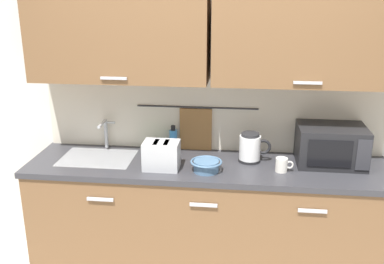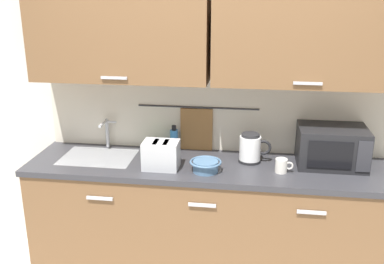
# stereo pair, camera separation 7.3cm
# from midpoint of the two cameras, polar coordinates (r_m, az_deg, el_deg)

# --- Properties ---
(counter_unit) EXTENTS (2.53, 0.64, 0.90)m
(counter_unit) POSITION_cam_midpoint_polar(r_m,az_deg,el_deg) (3.31, 2.39, -11.21)
(counter_unit) COLOR brown
(counter_unit) RESTS_ON ground
(back_wall_assembly) EXTENTS (3.70, 0.41, 2.50)m
(back_wall_assembly) POSITION_cam_midpoint_polar(r_m,az_deg,el_deg) (3.17, 3.26, 7.99)
(back_wall_assembly) COLOR silver
(back_wall_assembly) RESTS_ON ground
(sink_faucet) EXTENTS (0.09, 0.17, 0.22)m
(sink_faucet) POSITION_cam_midpoint_polar(r_m,az_deg,el_deg) (3.44, -10.32, 0.31)
(sink_faucet) COLOR #B2B5BA
(sink_faucet) RESTS_ON counter_unit
(microwave) EXTENTS (0.46, 0.35, 0.27)m
(microwave) POSITION_cam_midpoint_polar(r_m,az_deg,el_deg) (3.21, 18.09, -1.77)
(microwave) COLOR black
(microwave) RESTS_ON counter_unit
(electric_kettle) EXTENTS (0.23, 0.16, 0.21)m
(electric_kettle) POSITION_cam_midpoint_polar(r_m,az_deg,el_deg) (3.15, 8.19, -2.07)
(electric_kettle) COLOR black
(electric_kettle) RESTS_ON counter_unit
(dish_soap_bottle) EXTENTS (0.06, 0.06, 0.20)m
(dish_soap_bottle) POSITION_cam_midpoint_polar(r_m,az_deg,el_deg) (3.34, -1.69, -0.96)
(dish_soap_bottle) COLOR #3F8CD8
(dish_soap_bottle) RESTS_ON counter_unit
(mug_near_sink) EXTENTS (0.12, 0.08, 0.09)m
(mug_near_sink) POSITION_cam_midpoint_polar(r_m,az_deg,el_deg) (3.33, -4.51, -1.81)
(mug_near_sink) COLOR green
(mug_near_sink) RESTS_ON counter_unit
(mixing_bowl) EXTENTS (0.21, 0.21, 0.08)m
(mixing_bowl) POSITION_cam_midpoint_polar(r_m,az_deg,el_deg) (2.98, 2.50, -4.29)
(mixing_bowl) COLOR #4C7093
(mixing_bowl) RESTS_ON counter_unit
(toaster) EXTENTS (0.26, 0.17, 0.19)m
(toaster) POSITION_cam_midpoint_polar(r_m,az_deg,el_deg) (3.02, -3.30, -2.94)
(toaster) COLOR #B7BABF
(toaster) RESTS_ON counter_unit
(mug_by_kettle) EXTENTS (0.12, 0.08, 0.09)m
(mug_by_kettle) POSITION_cam_midpoint_polar(r_m,az_deg,el_deg) (3.03, 12.10, -4.24)
(mug_by_kettle) COLOR silver
(mug_by_kettle) RESTS_ON counter_unit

